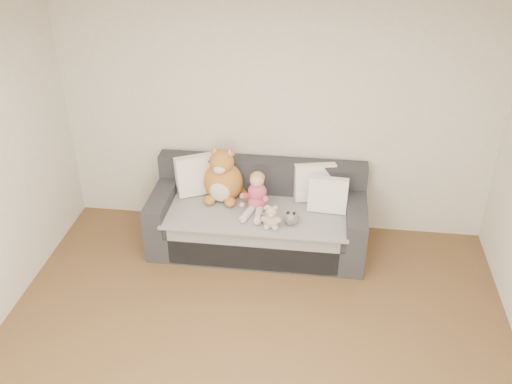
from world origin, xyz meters
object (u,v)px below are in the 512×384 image
sippy_cup (265,217)px  toddler (256,195)px  plush_cat (223,179)px  sofa (258,219)px  teddy_bear (271,219)px

sippy_cup → toddler: bearing=118.2°
toddler → plush_cat: size_ratio=0.68×
sofa → toddler: 0.35m
toddler → sippy_cup: bearing=-55.0°
toddler → teddy_bear: (0.18, -0.30, -0.07)m
sofa → plush_cat: bearing=165.0°
sofa → toddler: (-0.01, -0.08, 0.34)m
plush_cat → toddler: bearing=-22.1°
toddler → teddy_bear: 0.36m
teddy_bear → sippy_cup: teddy_bear is taller
plush_cat → sippy_cup: 0.64m
plush_cat → teddy_bear: (0.55, -0.48, -0.13)m
sofa → teddy_bear: sofa is taller
plush_cat → teddy_bear: bearing=-36.9°
plush_cat → sippy_cup: bearing=-35.0°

